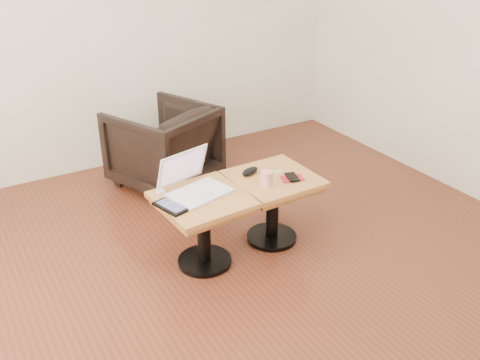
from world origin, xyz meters
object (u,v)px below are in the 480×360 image
laptop (194,185)px  striped_cup (266,179)px  armchair (164,146)px  side_table_left (203,214)px  side_table_right (273,193)px

laptop → striped_cup: laptop is taller
laptop → armchair: size_ratio=0.58×
striped_cup → armchair: (-0.17, 1.26, -0.20)m
laptop → striped_cup: size_ratio=4.26×
striped_cup → armchair: size_ratio=0.14×
side_table_left → laptop: size_ratio=1.31×
side_table_left → armchair: bearing=74.7°
striped_cup → armchair: armchair is taller
side_table_left → armchair: armchair is taller
side_table_left → armchair: (0.25, 1.19, -0.03)m
laptop → side_table_right: bearing=-21.6°
striped_cup → side_table_left: bearing=169.9°
side_table_left → armchair: 1.21m
armchair → laptop: bearing=53.4°
side_table_right → armchair: armchair is taller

